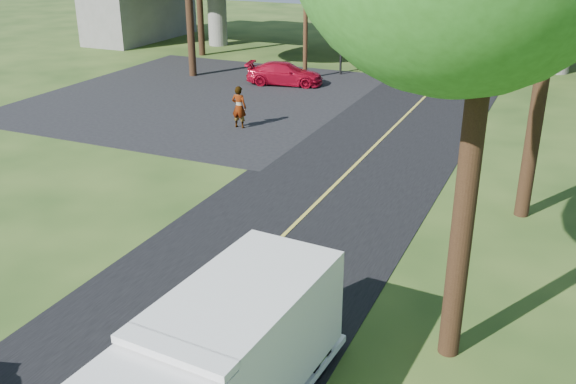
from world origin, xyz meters
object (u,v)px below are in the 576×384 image
Objects in this scene: step_van at (226,358)px; red_sedan at (285,74)px; pedestrian at (239,107)px; traffic_signal at (342,21)px.

step_van is 26.87m from red_sedan.
step_van is 18.44m from pedestrian.
red_sedan is (-1.98, -3.84, -2.57)m from traffic_signal.
red_sedan is at bearing 116.17° from step_van.
traffic_signal is 29.90m from step_van.
red_sedan is at bearing -117.30° from traffic_signal.
traffic_signal is 12.56m from pedestrian.
traffic_signal is 2.73× the size of pedestrian.
pedestrian is at bearing 178.80° from red_sedan.
step_van reaches higher than red_sedan.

